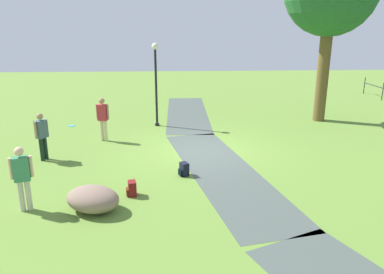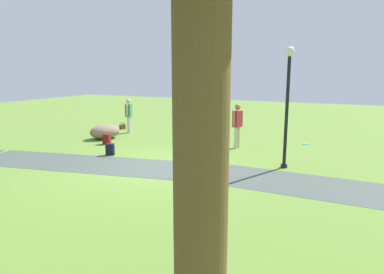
% 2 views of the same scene
% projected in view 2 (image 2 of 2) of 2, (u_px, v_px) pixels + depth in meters
% --- Properties ---
extents(ground_plane, '(48.00, 48.00, 0.00)m').
position_uv_depth(ground_plane, '(154.00, 168.00, 10.54)').
color(ground_plane, olive).
extents(footpath_segment_near, '(8.02, 2.08, 0.01)m').
position_uv_depth(footpath_segment_near, '(374.00, 194.00, 8.26)').
color(footpath_segment_near, '#45504A').
rests_on(footpath_segment_near, ground).
extents(footpath_segment_mid, '(8.23, 3.53, 0.01)m').
position_uv_depth(footpath_segment_mid, '(94.00, 164.00, 10.94)').
color(footpath_segment_mid, '#45504A').
rests_on(footpath_segment_mid, ground).
extents(lamp_post, '(0.28, 0.28, 3.59)m').
position_uv_depth(lamp_post, '(288.00, 95.00, 10.13)').
color(lamp_post, black).
rests_on(lamp_post, ground).
extents(lawn_boulder, '(1.39, 1.60, 0.62)m').
position_uv_depth(lawn_boulder, '(105.00, 132.00, 14.95)').
color(lawn_boulder, '#866C5D').
rests_on(lawn_boulder, ground).
extents(woman_with_handbag, '(0.34, 0.50, 1.61)m').
position_uv_depth(woman_with_handbag, '(129.00, 113.00, 16.22)').
color(woman_with_handbag, beige).
rests_on(woman_with_handbag, ground).
extents(man_near_boulder, '(0.33, 0.50, 1.68)m').
position_uv_depth(man_near_boulder, '(237.00, 123.00, 13.03)').
color(man_near_boulder, beige).
rests_on(man_near_boulder, ground).
extents(passerby_on_path, '(0.46, 0.39, 1.59)m').
position_uv_depth(passerby_on_path, '(204.00, 116.00, 15.34)').
color(passerby_on_path, black).
rests_on(passerby_on_path, ground).
extents(handbag_on_grass, '(0.33, 0.34, 0.31)m').
position_uv_depth(handbag_on_grass, '(122.00, 126.00, 17.35)').
color(handbag_on_grass, '#562F20').
rests_on(handbag_on_grass, ground).
extents(backpack_by_boulder, '(0.31, 0.30, 0.40)m').
position_uv_depth(backpack_by_boulder, '(107.00, 139.00, 13.89)').
color(backpack_by_boulder, maroon).
rests_on(backpack_by_boulder, ground).
extents(spare_backpack_on_lawn, '(0.34, 0.34, 0.40)m').
position_uv_depth(spare_backpack_on_lawn, '(110.00, 149.00, 12.09)').
color(spare_backpack_on_lawn, black).
rests_on(spare_backpack_on_lawn, ground).
extents(frisbee_on_grass, '(0.28, 0.28, 0.02)m').
position_uv_depth(frisbee_on_grass, '(306.00, 144.00, 13.86)').
color(frisbee_on_grass, '#40ABDF').
rests_on(frisbee_on_grass, ground).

